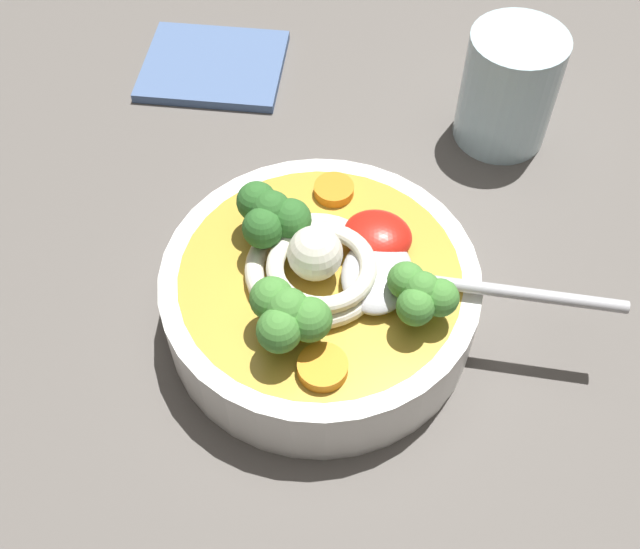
{
  "coord_description": "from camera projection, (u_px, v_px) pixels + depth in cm",
  "views": [
    {
      "loc": [
        7.57,
        -30.12,
        47.43
      ],
      "look_at": [
        -2.57,
        -3.46,
        8.69
      ],
      "focal_mm": 43.27,
      "sensor_mm": 36.0,
      "label": 1
    }
  ],
  "objects": [
    {
      "name": "table_slab",
      "position": [
        371.0,
        305.0,
        0.55
      ],
      "size": [
        109.77,
        109.77,
        3.62
      ],
      "primitive_type": "cube",
      "color": "#5B5651",
      "rests_on": "ground"
    },
    {
      "name": "soup_bowl",
      "position": [
        320.0,
        297.0,
        0.5
      ],
      "size": [
        20.25,
        20.25,
        5.07
      ],
      "color": "white",
      "rests_on": "table_slab"
    },
    {
      "name": "noodle_pile",
      "position": [
        317.0,
        265.0,
        0.47
      ],
      "size": [
        9.65,
        9.46,
        3.88
      ],
      "color": "silver",
      "rests_on": "soup_bowl"
    },
    {
      "name": "soup_spoon",
      "position": [
        400.0,
        277.0,
        0.47
      ],
      "size": [
        17.53,
        6.75,
        1.6
      ],
      "rotation": [
        0.0,
        0.0,
        0.2
      ],
      "color": "#B7B7BC",
      "rests_on": "soup_bowl"
    },
    {
      "name": "chili_sauce_dollop",
      "position": [
        374.0,
        232.0,
        0.49
      ],
      "size": [
        4.43,
        3.99,
        2.0
      ],
      "primitive_type": "ellipsoid",
      "color": "red",
      "rests_on": "soup_bowl"
    },
    {
      "name": "broccoli_floret_front",
      "position": [
        287.0,
        315.0,
        0.43
      ],
      "size": [
        5.1,
        4.38,
        4.03
      ],
      "color": "#7A9E60",
      "rests_on": "soup_bowl"
    },
    {
      "name": "broccoli_floret_left",
      "position": [
        421.0,
        294.0,
        0.45
      ],
      "size": [
        4.44,
        3.82,
        3.51
      ],
      "color": "#7A9E60",
      "rests_on": "soup_bowl"
    },
    {
      "name": "broccoli_floret_beside_noodles",
      "position": [
        271.0,
        215.0,
        0.48
      ],
      "size": [
        5.09,
        4.38,
        4.02
      ],
      "color": "#7A9E60",
      "rests_on": "soup_bowl"
    },
    {
      "name": "carrot_slice_center",
      "position": [
        334.0,
        190.0,
        0.52
      ],
      "size": [
        2.7,
        2.7,
        0.72
      ],
      "primitive_type": "cylinder",
      "color": "orange",
      "rests_on": "soup_bowl"
    },
    {
      "name": "carrot_slice_right",
      "position": [
        328.0,
        369.0,
        0.44
      ],
      "size": [
        2.92,
        2.92,
        0.8
      ],
      "primitive_type": "cylinder",
      "color": "orange",
      "rests_on": "soup_bowl"
    },
    {
      "name": "drinking_glass",
      "position": [
        509.0,
        89.0,
        0.59
      ],
      "size": [
        7.34,
        7.34,
        9.3
      ],
      "primitive_type": "cylinder",
      "color": "silver",
      "rests_on": "table_slab"
    },
    {
      "name": "folded_napkin",
      "position": [
        214.0,
        66.0,
        0.67
      ],
      "size": [
        14.16,
        12.86,
        0.8
      ],
      "primitive_type": "cube",
      "rotation": [
        0.0,
        0.0,
        0.25
      ],
      "color": "#4C6693",
      "rests_on": "table_slab"
    }
  ]
}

